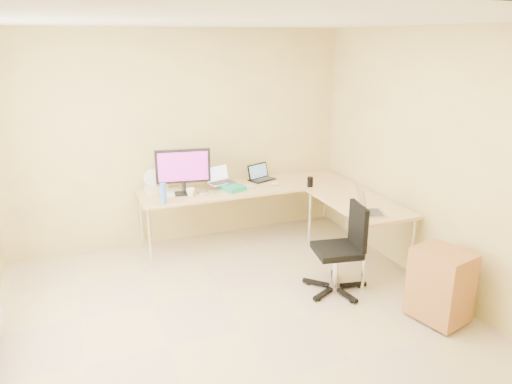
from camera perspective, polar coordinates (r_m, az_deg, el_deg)
name	(u,v)px	position (r m, az deg, el deg)	size (l,w,h in m)	color
floor	(243,330)	(4.49, -1.50, -15.92)	(4.50, 4.50, 0.00)	tan
ceiling	(240,21)	(3.74, -1.84, 19.47)	(4.50, 4.50, 0.00)	white
wall_back	(180,139)	(6.02, -8.94, 6.17)	(4.50, 4.50, 0.00)	#D5C167
wall_front	(433,351)	(2.14, 20.11, -17.16)	(4.50, 4.50, 0.00)	#D5C167
wall_right	(448,167)	(5.00, 21.66, 2.75)	(4.50, 4.50, 0.00)	#D5C167
desk_main	(247,214)	(6.10, -1.03, -2.60)	(2.65, 0.70, 0.73)	tan
desk_return	(357,232)	(5.68, 11.84, -4.58)	(0.70, 1.30, 0.73)	tan
monitor	(183,172)	(5.67, -8.56, 2.36)	(0.63, 0.20, 0.54)	black
book_stack	(232,187)	(5.86, -2.86, 0.54)	(0.22, 0.31, 0.05)	#1A8461
laptop_center	(221,175)	(5.92, -4.16, 2.01)	(0.33, 0.25, 0.21)	#ACADC7
laptop_black	(262,172)	(6.22, 0.70, 2.32)	(0.32, 0.24, 0.20)	black
keyboard	(240,187)	(5.91, -1.87, 0.53)	(0.37, 0.10, 0.02)	silver
mouse	(275,184)	(6.02, 2.28, 0.95)	(0.10, 0.07, 0.04)	silver
mug	(191,192)	(5.65, -7.70, -0.03)	(0.10, 0.10, 0.10)	white
cd_stack	(203,193)	(5.72, -6.25, -0.08)	(0.13, 0.13, 0.03)	silver
water_bottle	(163,194)	(5.40, -10.86, -0.23)	(0.07, 0.07, 0.24)	#3D71C2
papers	(172,192)	(5.85, -9.82, 0.02)	(0.23, 0.32, 0.01)	white
white_box	(156,188)	(5.89, -11.72, 0.48)	(0.25, 0.18, 0.09)	beige
desk_fan	(152,181)	(5.86, -12.12, 1.24)	(0.20, 0.20, 0.26)	white
black_cup	(310,182)	(5.99, 6.39, 1.19)	(0.07, 0.07, 0.12)	black
laptop_return	(372,203)	(5.16, 13.50, -1.32)	(0.27, 0.34, 0.23)	#A6A9B9
office_chair	(337,245)	(4.94, 9.48, -6.22)	(0.56, 0.56, 0.93)	black
cabinet	(441,285)	(4.75, 20.89, -10.14)	(0.38, 0.47, 0.66)	olive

